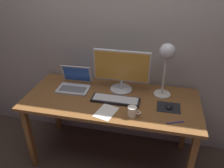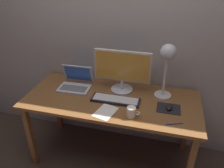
{
  "view_description": "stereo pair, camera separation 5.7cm",
  "coord_description": "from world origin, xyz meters",
  "px_view_note": "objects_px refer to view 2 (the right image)",
  "views": [
    {
      "loc": [
        0.38,
        -1.68,
        1.85
      ],
      "look_at": [
        0.02,
        -0.05,
        0.92
      ],
      "focal_mm": 35.49,
      "sensor_mm": 36.0,
      "label": 1
    },
    {
      "loc": [
        0.44,
        -1.67,
        1.85
      ],
      "look_at": [
        0.02,
        -0.05,
        0.92
      ],
      "focal_mm": 35.49,
      "sensor_mm": 36.0,
      "label": 2
    }
  ],
  "objects_px": {
    "desk_lamp": "(167,59)",
    "monitor": "(122,69)",
    "mouse": "(169,107)",
    "coffee_mug": "(131,112)",
    "keyboard_main": "(116,100)",
    "laptop": "(76,81)",
    "pen": "(174,124)"
  },
  "relations": [
    {
      "from": "monitor",
      "to": "coffee_mug",
      "type": "height_order",
      "value": "monitor"
    },
    {
      "from": "laptop",
      "to": "mouse",
      "type": "distance_m",
      "value": 0.93
    },
    {
      "from": "monitor",
      "to": "coffee_mug",
      "type": "distance_m",
      "value": 0.47
    },
    {
      "from": "desk_lamp",
      "to": "monitor",
      "type": "bearing_deg",
      "value": 179.1
    },
    {
      "from": "coffee_mug",
      "to": "mouse",
      "type": "bearing_deg",
      "value": 33.03
    },
    {
      "from": "desk_lamp",
      "to": "pen",
      "type": "xyz_separation_m",
      "value": [
        0.11,
        -0.4,
        -0.37
      ]
    },
    {
      "from": "keyboard_main",
      "to": "laptop",
      "type": "bearing_deg",
      "value": 160.73
    },
    {
      "from": "laptop",
      "to": "coffee_mug",
      "type": "height_order",
      "value": "laptop"
    },
    {
      "from": "keyboard_main",
      "to": "desk_lamp",
      "type": "distance_m",
      "value": 0.58
    },
    {
      "from": "desk_lamp",
      "to": "mouse",
      "type": "xyz_separation_m",
      "value": [
        0.06,
        -0.2,
        -0.35
      ]
    },
    {
      "from": "mouse",
      "to": "monitor",
      "type": "bearing_deg",
      "value": 155.94
    },
    {
      "from": "monitor",
      "to": "pen",
      "type": "height_order",
      "value": "monitor"
    },
    {
      "from": "laptop",
      "to": "desk_lamp",
      "type": "distance_m",
      "value": 0.91
    },
    {
      "from": "coffee_mug",
      "to": "laptop",
      "type": "bearing_deg",
      "value": 150.86
    },
    {
      "from": "keyboard_main",
      "to": "desk_lamp",
      "type": "height_order",
      "value": "desk_lamp"
    },
    {
      "from": "desk_lamp",
      "to": "pen",
      "type": "bearing_deg",
      "value": -74.16
    },
    {
      "from": "coffee_mug",
      "to": "pen",
      "type": "xyz_separation_m",
      "value": [
        0.34,
        -0.01,
        -0.04
      ]
    },
    {
      "from": "pen",
      "to": "monitor",
      "type": "bearing_deg",
      "value": 141.43
    },
    {
      "from": "monitor",
      "to": "coffee_mug",
      "type": "relative_size",
      "value": 4.84
    },
    {
      "from": "monitor",
      "to": "laptop",
      "type": "bearing_deg",
      "value": -174.09
    },
    {
      "from": "keyboard_main",
      "to": "coffee_mug",
      "type": "bearing_deg",
      "value": -47.07
    },
    {
      "from": "mouse",
      "to": "coffee_mug",
      "type": "height_order",
      "value": "coffee_mug"
    },
    {
      "from": "monitor",
      "to": "mouse",
      "type": "bearing_deg",
      "value": -24.06
    },
    {
      "from": "desk_lamp",
      "to": "laptop",
      "type": "bearing_deg",
      "value": -177.24
    },
    {
      "from": "keyboard_main",
      "to": "desk_lamp",
      "type": "bearing_deg",
      "value": 25.79
    },
    {
      "from": "monitor",
      "to": "desk_lamp",
      "type": "xyz_separation_m",
      "value": [
        0.39,
        -0.01,
        0.14
      ]
    },
    {
      "from": "coffee_mug",
      "to": "pen",
      "type": "relative_size",
      "value": 0.78
    },
    {
      "from": "coffee_mug",
      "to": "pen",
      "type": "distance_m",
      "value": 0.34
    },
    {
      "from": "monitor",
      "to": "mouse",
      "type": "xyz_separation_m",
      "value": [
        0.46,
        -0.21,
        -0.21
      ]
    },
    {
      "from": "keyboard_main",
      "to": "mouse",
      "type": "distance_m",
      "value": 0.47
    },
    {
      "from": "keyboard_main",
      "to": "coffee_mug",
      "type": "distance_m",
      "value": 0.26
    },
    {
      "from": "desk_lamp",
      "to": "keyboard_main",
      "type": "bearing_deg",
      "value": -154.21
    }
  ]
}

